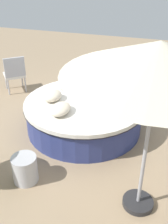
{
  "coord_description": "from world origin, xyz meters",
  "views": [
    {
      "loc": [
        -4.41,
        -1.48,
        3.02
      ],
      "look_at": [
        0.0,
        0.0,
        0.37
      ],
      "focal_mm": 41.98,
      "sensor_mm": 36.0,
      "label": 1
    }
  ],
  "objects_px": {
    "round_bed": "(84,114)",
    "throw_pillow_1": "(52,96)",
    "patio_chair": "(15,72)",
    "throw_pillow_2": "(60,109)",
    "patio_umbrella": "(159,61)",
    "side_table": "(25,169)",
    "throw_pillow_0": "(68,86)"
  },
  "relations": [
    {
      "from": "round_bed",
      "to": "throw_pillow_1",
      "type": "height_order",
      "value": "throw_pillow_1"
    },
    {
      "from": "patio_chair",
      "to": "throw_pillow_2",
      "type": "bearing_deg",
      "value": -82.14
    },
    {
      "from": "throw_pillow_2",
      "to": "throw_pillow_1",
      "type": "bearing_deg",
      "value": 39.25
    },
    {
      "from": "patio_umbrella",
      "to": "side_table",
      "type": "bearing_deg",
      "value": 92.34
    },
    {
      "from": "throw_pillow_1",
      "to": "throw_pillow_2",
      "type": "distance_m",
      "value": 0.57
    },
    {
      "from": "round_bed",
      "to": "patio_umbrella",
      "type": "bearing_deg",
      "value": -140.64
    },
    {
      "from": "throw_pillow_0",
      "to": "round_bed",
      "type": "bearing_deg",
      "value": -129.88
    },
    {
      "from": "round_bed",
      "to": "throw_pillow_1",
      "type": "bearing_deg",
      "value": 103.11
    },
    {
      "from": "patio_chair",
      "to": "patio_umbrella",
      "type": "distance_m",
      "value": 4.86
    },
    {
      "from": "throw_pillow_2",
      "to": "side_table",
      "type": "xyz_separation_m",
      "value": [
        -1.17,
        0.12,
        -0.48
      ]
    },
    {
      "from": "throw_pillow_2",
      "to": "side_table",
      "type": "relative_size",
      "value": 1.15
    },
    {
      "from": "throw_pillow_0",
      "to": "patio_umbrella",
      "type": "height_order",
      "value": "patio_umbrella"
    },
    {
      "from": "patio_umbrella",
      "to": "round_bed",
      "type": "bearing_deg",
      "value": 39.36
    },
    {
      "from": "round_bed",
      "to": "patio_chair",
      "type": "xyz_separation_m",
      "value": [
        1.1,
        2.28,
        0.24
      ]
    },
    {
      "from": "round_bed",
      "to": "patio_chair",
      "type": "height_order",
      "value": "patio_chair"
    },
    {
      "from": "round_bed",
      "to": "side_table",
      "type": "relative_size",
      "value": 5.35
    },
    {
      "from": "throw_pillow_1",
      "to": "throw_pillow_2",
      "type": "height_order",
      "value": "throw_pillow_1"
    },
    {
      "from": "throw_pillow_2",
      "to": "side_table",
      "type": "distance_m",
      "value": 1.27
    },
    {
      "from": "throw_pillow_2",
      "to": "patio_umbrella",
      "type": "bearing_deg",
      "value": -123.71
    },
    {
      "from": "round_bed",
      "to": "throw_pillow_2",
      "type": "height_order",
      "value": "throw_pillow_2"
    },
    {
      "from": "patio_chair",
      "to": "side_table",
      "type": "height_order",
      "value": "patio_chair"
    },
    {
      "from": "throw_pillow_0",
      "to": "side_table",
      "type": "xyz_separation_m",
      "value": [
        -2.18,
        -0.13,
        -0.47
      ]
    },
    {
      "from": "throw_pillow_0",
      "to": "side_table",
      "type": "relative_size",
      "value": 0.93
    },
    {
      "from": "throw_pillow_2",
      "to": "patio_umbrella",
      "type": "xyz_separation_m",
      "value": [
        -1.09,
        -1.64,
        1.44
      ]
    },
    {
      "from": "patio_umbrella",
      "to": "side_table",
      "type": "xyz_separation_m",
      "value": [
        -0.07,
        1.76,
        -1.92
      ]
    },
    {
      "from": "throw_pillow_2",
      "to": "patio_chair",
      "type": "relative_size",
      "value": 0.53
    },
    {
      "from": "round_bed",
      "to": "side_table",
      "type": "height_order",
      "value": "round_bed"
    },
    {
      "from": "throw_pillow_1",
      "to": "patio_chair",
      "type": "xyz_separation_m",
      "value": [
        1.25,
        1.66,
        -0.16
      ]
    },
    {
      "from": "throw_pillow_0",
      "to": "side_table",
      "type": "distance_m",
      "value": 2.23
    },
    {
      "from": "patio_chair",
      "to": "side_table",
      "type": "xyz_separation_m",
      "value": [
        -2.86,
        -1.89,
        -0.33
      ]
    },
    {
      "from": "round_bed",
      "to": "patio_chair",
      "type": "relative_size",
      "value": 2.46
    },
    {
      "from": "throw_pillow_1",
      "to": "patio_chair",
      "type": "distance_m",
      "value": 2.08
    }
  ]
}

